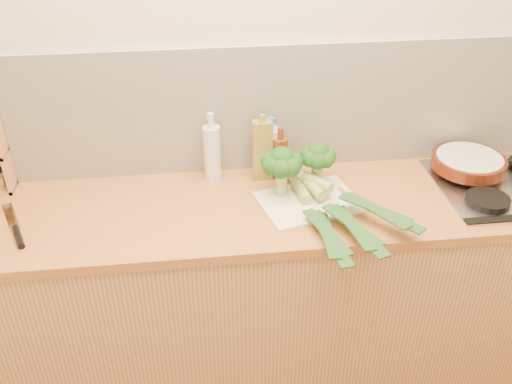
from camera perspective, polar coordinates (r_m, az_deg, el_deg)
room_shell at (r=2.37m, az=-0.24°, el=8.17°), size 3.50×3.50×3.50m
counter at (r=2.52m, az=0.58°, el=-9.72°), size 3.20×0.62×0.90m
gas_hob at (r=2.56m, az=23.97°, el=0.67°), size 0.58×0.50×0.04m
chopping_board at (r=2.25m, az=5.33°, el=-0.97°), size 0.43×0.36×0.01m
broccoli_left at (r=2.21m, az=2.60°, el=2.90°), size 0.16×0.17×0.21m
broccoli_right at (r=2.28m, az=6.22°, el=3.47°), size 0.14×0.14×0.19m
leek_front at (r=2.22m, az=5.10°, el=-0.73°), size 0.15×0.69×0.04m
leek_mid at (r=2.21m, az=6.62°, el=-0.41°), size 0.25×0.66×0.04m
leek_back at (r=2.22m, az=7.86°, el=0.21°), size 0.43×0.53×0.04m
chefs_knife at (r=2.25m, az=-22.83°, el=-3.67°), size 0.15×0.32×0.02m
skillet at (r=2.56m, az=20.57°, el=2.83°), size 0.45×0.30×0.05m
oil_tin at (r=2.35m, az=0.63°, el=4.24°), size 0.08×0.05×0.29m
glass_bottle at (r=2.35m, az=-4.40°, el=3.99°), size 0.07×0.07×0.30m
amber_bottle at (r=2.37m, az=2.42°, el=3.50°), size 0.06×0.06×0.23m
water_bottle at (r=2.39m, az=1.51°, el=3.90°), size 0.08×0.08×0.24m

